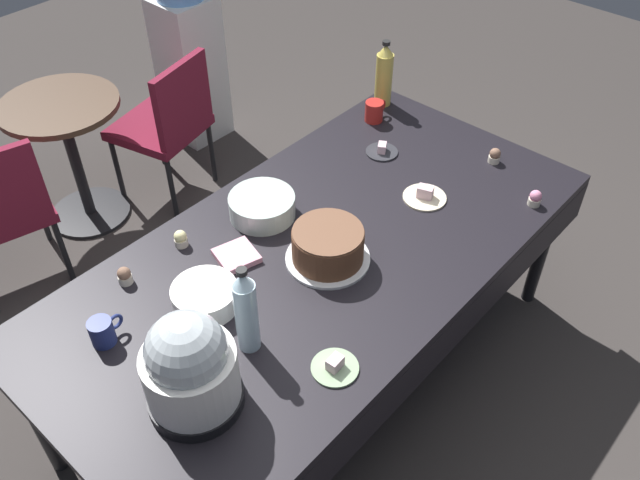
% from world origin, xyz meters
% --- Properties ---
extents(ground, '(9.00, 9.00, 0.00)m').
position_xyz_m(ground, '(0.00, 0.00, 0.00)').
color(ground, '#383330').
extents(potluck_table, '(2.20, 1.10, 0.75)m').
position_xyz_m(potluck_table, '(0.00, 0.00, 0.69)').
color(potluck_table, black).
rests_on(potluck_table, ground).
extents(frosted_layer_cake, '(0.31, 0.31, 0.14)m').
position_xyz_m(frosted_layer_cake, '(-0.02, -0.05, 0.82)').
color(frosted_layer_cake, silver).
rests_on(frosted_layer_cake, potluck_table).
extents(slow_cooker, '(0.29, 0.29, 0.35)m').
position_xyz_m(slow_cooker, '(-0.73, -0.16, 0.91)').
color(slow_cooker, black).
rests_on(slow_cooker, potluck_table).
extents(glass_salad_bowl, '(0.26, 0.26, 0.09)m').
position_xyz_m(glass_salad_bowl, '(-0.00, 0.30, 0.79)').
color(glass_salad_bowl, '#B2C6BC').
rests_on(glass_salad_bowl, potluck_table).
extents(ceramic_snack_bowl, '(0.23, 0.23, 0.08)m').
position_xyz_m(ceramic_snack_bowl, '(-0.46, 0.11, 0.79)').
color(ceramic_snack_bowl, silver).
rests_on(ceramic_snack_bowl, potluck_table).
extents(dessert_plate_sage, '(0.15, 0.15, 0.05)m').
position_xyz_m(dessert_plate_sage, '(-0.37, -0.39, 0.76)').
color(dessert_plate_sage, '#8CA87F').
rests_on(dessert_plate_sage, potluck_table).
extents(dessert_plate_charcoal, '(0.14, 0.14, 0.05)m').
position_xyz_m(dessert_plate_charcoal, '(0.65, 0.21, 0.76)').
color(dessert_plate_charcoal, '#2D2D33').
rests_on(dessert_plate_charcoal, potluck_table).
extents(dessert_plate_cream, '(0.18, 0.18, 0.06)m').
position_xyz_m(dessert_plate_cream, '(0.51, -0.11, 0.76)').
color(dessert_plate_cream, beige).
rests_on(dessert_plate_cream, potluck_table).
extents(cupcake_lemon, '(0.05, 0.05, 0.07)m').
position_xyz_m(cupcake_lemon, '(-0.58, 0.40, 0.78)').
color(cupcake_lemon, beige).
rests_on(cupcake_lemon, potluck_table).
extents(cupcake_vanilla, '(0.05, 0.05, 0.07)m').
position_xyz_m(cupcake_vanilla, '(0.91, -0.19, 0.78)').
color(cupcake_vanilla, beige).
rests_on(cupcake_vanilla, potluck_table).
extents(cupcake_cocoa, '(0.05, 0.05, 0.07)m').
position_xyz_m(cupcake_cocoa, '(-0.32, 0.40, 0.78)').
color(cupcake_cocoa, beige).
rests_on(cupcake_cocoa, potluck_table).
extents(cupcake_rose, '(0.05, 0.05, 0.07)m').
position_xyz_m(cupcake_rose, '(0.77, -0.46, 0.78)').
color(cupcake_rose, beige).
rests_on(cupcake_rose, potluck_table).
extents(soda_bottle_ginger_ale, '(0.08, 0.08, 0.32)m').
position_xyz_m(soda_bottle_ginger_ale, '(0.97, 0.47, 0.90)').
color(soda_bottle_ginger_ale, gold).
rests_on(soda_bottle_ginger_ale, potluck_table).
extents(soda_bottle_water, '(0.07, 0.07, 0.34)m').
position_xyz_m(soda_bottle_water, '(-0.48, -0.13, 0.91)').
color(soda_bottle_water, silver).
rests_on(soda_bottle_water, potluck_table).
extents(coffee_mug_red, '(0.13, 0.08, 0.10)m').
position_xyz_m(coffee_mug_red, '(0.83, 0.40, 0.80)').
color(coffee_mug_red, '#B2231E').
rests_on(coffee_mug_red, potluck_table).
extents(coffee_mug_navy, '(0.12, 0.08, 0.09)m').
position_xyz_m(coffee_mug_navy, '(-0.78, 0.23, 0.80)').
color(coffee_mug_navy, navy).
rests_on(coffee_mug_navy, potluck_table).
extents(paper_napkin_stack, '(0.17, 0.17, 0.02)m').
position_xyz_m(paper_napkin_stack, '(-0.24, 0.20, 0.76)').
color(paper_napkin_stack, pink).
rests_on(paper_napkin_stack, potluck_table).
extents(maroon_chair_right, '(0.53, 0.53, 0.85)m').
position_xyz_m(maroon_chair_right, '(0.42, 1.47, 0.49)').
color(maroon_chair_right, maroon).
rests_on(maroon_chair_right, ground).
extents(round_cafe_table, '(0.60, 0.60, 0.72)m').
position_xyz_m(round_cafe_table, '(-0.05, 1.70, 0.50)').
color(round_cafe_table, '#473323').
rests_on(round_cafe_table, ground).
extents(water_cooler, '(0.32, 0.32, 1.24)m').
position_xyz_m(water_cooler, '(0.91, 1.88, 0.59)').
color(water_cooler, silver).
rests_on(water_cooler, ground).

